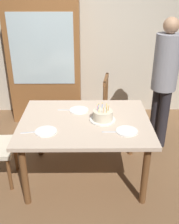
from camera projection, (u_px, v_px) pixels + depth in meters
ground at (85, 175)px, 3.17m from camera, size 6.40×6.40×0.00m
back_wall at (86, 36)px, 4.25m from camera, size 6.40×0.10×2.60m
dining_table at (85, 127)px, 2.88m from camera, size 1.41×1.07×0.75m
birthday_cake at (103, 116)px, 2.82m from camera, size 0.28×0.28×0.18m
plate_near_celebrant at (46, 131)px, 2.62m from camera, size 0.22×0.22×0.01m
plate_far_side at (79, 110)px, 3.05m from camera, size 0.22×0.22×0.01m
plate_near_guest at (127, 131)px, 2.62m from camera, size 0.22×0.22×0.01m
fork_near_celebrant at (30, 132)px, 2.61m from camera, size 0.18×0.05×0.01m
fork_far_side at (65, 110)px, 3.06m from camera, size 0.18×0.02×0.01m
fork_near_guest at (111, 132)px, 2.61m from camera, size 0.18×0.02×0.01m
chair_spindle_back at (93, 110)px, 3.73m from camera, size 0.50×0.50×0.95m
person_guest at (164, 78)px, 3.36m from camera, size 0.32×0.32×1.73m
china_cabinet at (45, 62)px, 4.14m from camera, size 1.10×0.45×1.90m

